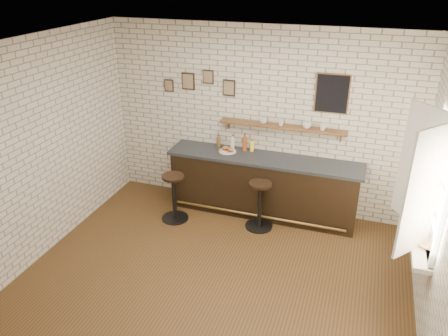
{
  "coord_description": "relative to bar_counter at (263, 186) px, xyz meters",
  "views": [
    {
      "loc": [
        1.61,
        -4.47,
        3.82
      ],
      "look_at": [
        -0.22,
        0.9,
        1.12
      ],
      "focal_mm": 35.0,
      "sensor_mm": 36.0,
      "label": 1
    }
  ],
  "objects": [
    {
      "name": "ground",
      "position": [
        -0.18,
        -1.7,
        -0.51
      ],
      "size": [
        5.0,
        5.0,
        0.0
      ],
      "primitive_type": "plane",
      "color": "brown",
      "rests_on": "ground"
    },
    {
      "name": "bar_counter",
      "position": [
        0.0,
        0.0,
        0.0
      ],
      "size": [
        3.1,
        0.65,
        1.01
      ],
      "color": "black",
      "rests_on": "ground"
    },
    {
      "name": "sandwich_plate",
      "position": [
        -0.62,
        0.03,
        0.51
      ],
      "size": [
        0.28,
        0.28,
        0.01
      ],
      "primitive_type": "cylinder",
      "color": "white",
      "rests_on": "bar_counter"
    },
    {
      "name": "ciabatta_sandwich",
      "position": [
        -0.61,
        0.03,
        0.55
      ],
      "size": [
        0.22,
        0.17,
        0.07
      ],
      "color": "tan",
      "rests_on": "sandwich_plate"
    },
    {
      "name": "potato_chips",
      "position": [
        -0.64,
        0.03,
        0.52
      ],
      "size": [
        0.26,
        0.18,
        0.0
      ],
      "color": "#E0A44F",
      "rests_on": "sandwich_plate"
    },
    {
      "name": "bitters_bottle_brown",
      "position": [
        -0.82,
        0.17,
        0.59
      ],
      "size": [
        0.07,
        0.07,
        0.22
      ],
      "color": "brown",
      "rests_on": "bar_counter"
    },
    {
      "name": "bitters_bottle_white",
      "position": [
        -0.58,
        0.17,
        0.6
      ],
      "size": [
        0.06,
        0.06,
        0.24
      ],
      "color": "white",
      "rests_on": "bar_counter"
    },
    {
      "name": "bitters_bottle_amber",
      "position": [
        -0.37,
        0.17,
        0.62
      ],
      "size": [
        0.07,
        0.07,
        0.3
      ],
      "color": "#9A4218",
      "rests_on": "bar_counter"
    },
    {
      "name": "condiment_bottle_yellow",
      "position": [
        -0.25,
        0.17,
        0.59
      ],
      "size": [
        0.06,
        0.06,
        0.2
      ],
      "color": "yellow",
      "rests_on": "bar_counter"
    },
    {
      "name": "bar_stool_left",
      "position": [
        -1.3,
        -0.65,
        -0.09
      ],
      "size": [
        0.45,
        0.45,
        0.79
      ],
      "color": "black",
      "rests_on": "ground"
    },
    {
      "name": "bar_stool_right",
      "position": [
        0.06,
        -0.44,
        -0.09
      ],
      "size": [
        0.44,
        0.44,
        0.78
      ],
      "color": "black",
      "rests_on": "ground"
    },
    {
      "name": "wall_shelf",
      "position": [
        0.22,
        0.2,
        0.97
      ],
      "size": [
        2.0,
        0.18,
        0.18
      ],
      "color": "brown",
      "rests_on": "ground"
    },
    {
      "name": "shelf_cup_a",
      "position": [
        -0.08,
        0.2,
        1.04
      ],
      "size": [
        0.16,
        0.16,
        0.09
      ],
      "primitive_type": "imported",
      "rotation": [
        0.0,
        0.0,
        0.64
      ],
      "color": "white",
      "rests_on": "wall_shelf"
    },
    {
      "name": "shelf_cup_b",
      "position": [
        0.2,
        0.2,
        1.04
      ],
      "size": [
        0.12,
        0.12,
        0.09
      ],
      "primitive_type": "imported",
      "rotation": [
        0.0,
        0.0,
        1.27
      ],
      "color": "white",
      "rests_on": "wall_shelf"
    },
    {
      "name": "shelf_cup_c",
      "position": [
        0.6,
        0.2,
        1.05
      ],
      "size": [
        0.18,
        0.18,
        0.11
      ],
      "primitive_type": "imported",
      "rotation": [
        0.0,
        0.0,
        1.18
      ],
      "color": "white",
      "rests_on": "wall_shelf"
    },
    {
      "name": "shelf_cup_d",
      "position": [
        0.84,
        0.2,
        1.04
      ],
      "size": [
        0.13,
        0.13,
        0.1
      ],
      "primitive_type": "imported",
      "rotation": [
        0.0,
        0.0,
        0.25
      ],
      "color": "white",
      "rests_on": "wall_shelf"
    },
    {
      "name": "back_wall_decor",
      "position": [
        0.04,
        0.28,
        1.54
      ],
      "size": [
        2.96,
        0.02,
        0.56
      ],
      "color": "black",
      "rests_on": "ground"
    },
    {
      "name": "window_sill",
      "position": [
        2.22,
        -1.4,
        0.39
      ],
      "size": [
        0.2,
        1.35,
        0.06
      ],
      "color": "white",
      "rests_on": "ground"
    },
    {
      "name": "casement_window",
      "position": [
        2.18,
        -1.4,
        1.14
      ],
      "size": [
        0.4,
        1.3,
        1.56
      ],
      "color": "white",
      "rests_on": "ground"
    },
    {
      "name": "book_lower",
      "position": [
        2.2,
        -1.57,
        0.43
      ],
      "size": [
        0.23,
        0.27,
        0.02
      ],
      "primitive_type": "imported",
      "rotation": [
        0.0,
        0.0,
        -0.22
      ],
      "color": "tan",
      "rests_on": "window_sill"
    },
    {
      "name": "book_upper",
      "position": [
        2.2,
        -1.56,
        0.45
      ],
      "size": [
        0.25,
        0.27,
        0.02
      ],
      "primitive_type": "imported",
      "rotation": [
        0.0,
        0.0,
        -0.59
      ],
      "color": "tan",
      "rests_on": "book_lower"
    }
  ]
}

